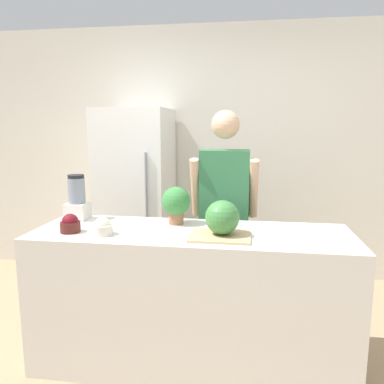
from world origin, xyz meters
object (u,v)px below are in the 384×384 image
at_px(refrigerator, 137,198).
at_px(bowl_cherries, 70,224).
at_px(watermelon, 222,217).
at_px(person, 224,214).
at_px(bowl_cream, 102,227).
at_px(blender, 77,200).
at_px(potted_plant, 176,203).

relative_size(refrigerator, bowl_cherries, 13.81).
bearing_deg(watermelon, person, 92.52).
distance_m(watermelon, bowl_cream, 0.74).
height_order(bowl_cream, blender, blender).
xyz_separation_m(person, potted_plant, (-0.30, -0.48, 0.18)).
height_order(refrigerator, potted_plant, refrigerator).
bearing_deg(bowl_cream, blender, 132.76).
relative_size(bowl_cherries, blender, 0.39).
height_order(person, bowl_cream, person).
relative_size(refrigerator, potted_plant, 6.74).
relative_size(bowl_cherries, potted_plant, 0.49).
height_order(person, watermelon, person).
bearing_deg(bowl_cream, potted_plant, 39.48).
distance_m(watermelon, potted_plant, 0.42).
bearing_deg(bowl_cream, bowl_cherries, 172.85).
height_order(watermelon, potted_plant, potted_plant).
distance_m(bowl_cherries, bowl_cream, 0.23).
height_order(bowl_cherries, bowl_cream, bowl_cherries).
xyz_separation_m(person, bowl_cherries, (-0.93, -0.78, 0.08)).
bearing_deg(refrigerator, blender, -96.30).
xyz_separation_m(watermelon, bowl_cream, (-0.73, -0.08, -0.07)).
bearing_deg(bowl_cherries, bowl_cream, -7.15).
height_order(bowl_cream, potted_plant, potted_plant).
xyz_separation_m(watermelon, blender, (-1.06, 0.28, 0.02)).
distance_m(bowl_cream, blender, 0.49).
distance_m(refrigerator, watermelon, 1.65).
xyz_separation_m(bowl_cherries, bowl_cream, (0.23, -0.03, -0.00)).
bearing_deg(bowl_cherries, refrigerator, 89.42).
bearing_deg(person, potted_plant, -121.95).
bearing_deg(refrigerator, bowl_cream, -81.54).
bearing_deg(watermelon, potted_plant, 142.61).
xyz_separation_m(person, watermelon, (0.03, -0.74, 0.15)).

